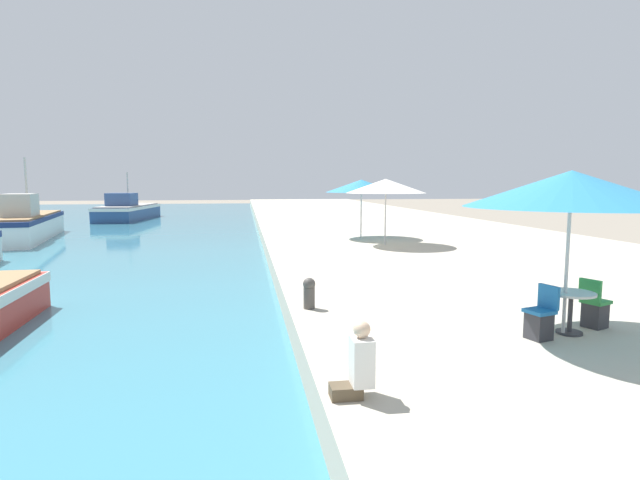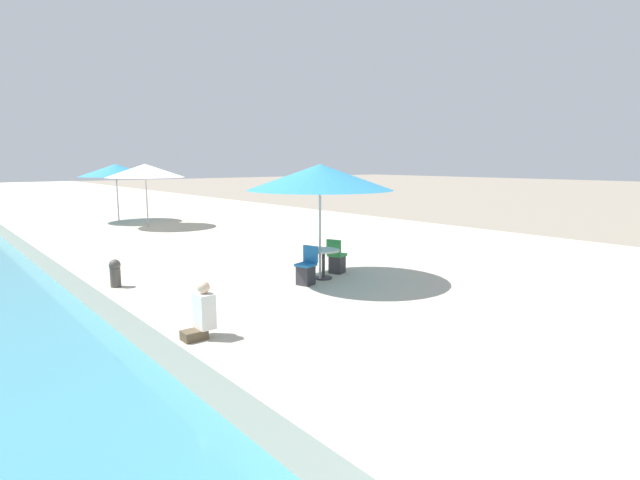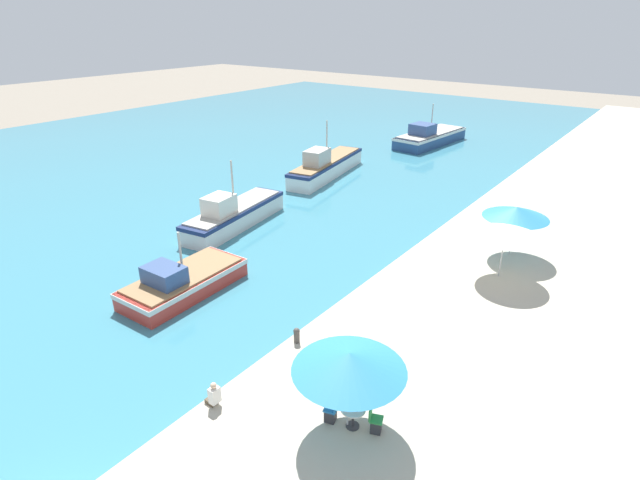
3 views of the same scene
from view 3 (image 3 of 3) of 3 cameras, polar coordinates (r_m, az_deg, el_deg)
The scene contains 14 objects.
water_basin at distance 56.75m, azimuth -8.06°, elevation 11.26°, with size 56.00×90.00×0.04m.
quay_promenade at distance 41.15m, azimuth 30.75°, elevation 3.42°, with size 16.00×90.00×0.66m.
fishing_boat_near at distance 25.55m, azimuth -15.45°, elevation -4.55°, with size 3.01×6.41×3.24m.
fishing_boat_mid at distance 32.73m, azimuth -9.87°, elevation 2.95°, with size 3.44×8.70×4.39m.
fishing_boat_far at distance 42.79m, azimuth 0.66°, elevation 8.50°, with size 3.97×10.67×4.70m.
fishing_boat_distant at distance 55.22m, azimuth 12.41°, elevation 11.48°, with size 4.00×10.19×4.21m.
cafe_umbrella_pink at distance 15.39m, azimuth 3.37°, elevation -13.69°, with size 3.53×3.53×2.83m.
cafe_umbrella_white at distance 25.65m, azimuth 20.48°, elevation 1.01°, with size 3.40×3.40×2.80m.
cafe_umbrella_striped at distance 28.33m, azimuth 21.51°, elevation 2.98°, with size 3.44×3.44×2.79m.
cafe_table at distance 16.66m, azimuth 3.79°, elevation -19.18°, with size 0.80×0.80×0.74m.
cafe_chair_left at distance 16.96m, azimuth 1.30°, elevation -19.14°, with size 0.53×0.50×0.91m.
cafe_chair_right at distance 16.73m, azimuth 6.35°, elevation -20.08°, with size 0.55×0.53×0.91m.
person_at_quay at distance 17.76m, azimuth -12.06°, elevation -16.97°, with size 0.52×0.36×0.96m.
mooring_bollard at distance 20.26m, azimuth -2.68°, elevation -10.76°, with size 0.26×0.26×0.65m.
Camera 3 is at (11.10, -2.14, 12.65)m, focal length 28.00 mm.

